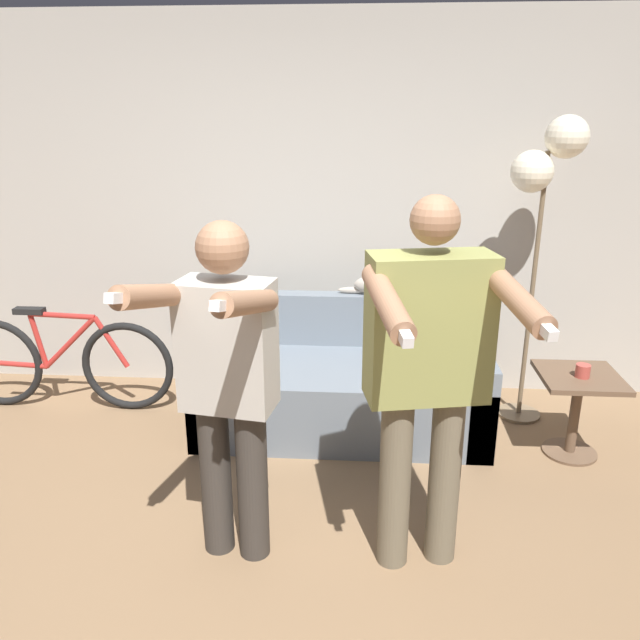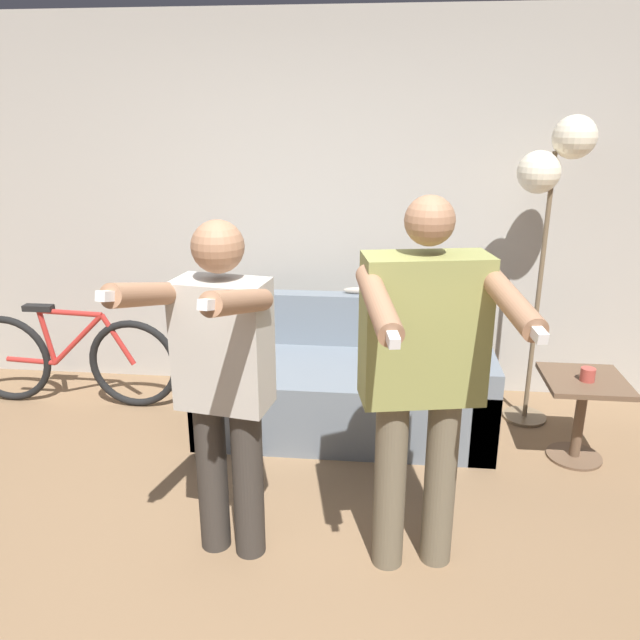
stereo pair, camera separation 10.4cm
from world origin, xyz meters
The scene contains 10 objects.
ground_plane centered at (0.00, 0.00, 0.00)m, with size 16.00×16.00×0.00m, color #846647.
wall_back centered at (0.00, 2.44, 1.30)m, with size 10.00×0.05×2.60m.
couch centered at (0.27, 1.79, 0.27)m, with size 1.81×0.87×0.79m.
person_left centered at (-0.17, 0.48, 0.90)m, with size 0.54×0.71×1.56m.
person_right centered at (0.67, 0.48, 0.97)m, with size 0.65×0.75×1.66m.
cat centered at (0.54, 2.12, 0.87)m, with size 0.50×0.11×0.18m.
floor_lamp centered at (1.48, 1.98, 1.61)m, with size 0.43×0.28×1.95m.
side_table centered at (1.66, 1.50, 0.37)m, with size 0.45×0.45×0.51m.
cup centered at (1.66, 1.47, 0.55)m, with size 0.08×0.08×0.08m.
bicycle centered at (-1.65, 1.89, 0.33)m, with size 1.55×0.07×0.72m.
Camera 1 is at (0.39, -1.91, 1.97)m, focal length 35.00 mm.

